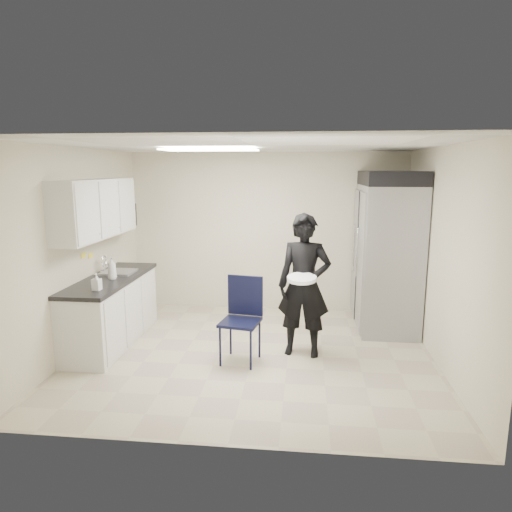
# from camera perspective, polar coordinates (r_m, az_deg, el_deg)

# --- Properties ---
(floor) EXTENTS (4.50, 4.50, 0.00)m
(floor) POSITION_cam_1_polar(r_m,az_deg,el_deg) (5.97, -0.32, -12.14)
(floor) COLOR #B1A88B
(floor) RESTS_ON ground
(ceiling) EXTENTS (4.50, 4.50, 0.00)m
(ceiling) POSITION_cam_1_polar(r_m,az_deg,el_deg) (5.50, -0.35, 13.65)
(ceiling) COLOR silver
(ceiling) RESTS_ON back_wall
(back_wall) EXTENTS (4.50, 0.00, 4.50)m
(back_wall) POSITION_cam_1_polar(r_m,az_deg,el_deg) (7.55, 1.38, 3.01)
(back_wall) COLOR beige
(back_wall) RESTS_ON floor
(left_wall) EXTENTS (0.00, 4.00, 4.00)m
(left_wall) POSITION_cam_1_polar(r_m,az_deg,el_deg) (6.25, -21.28, 0.62)
(left_wall) COLOR beige
(left_wall) RESTS_ON floor
(right_wall) EXTENTS (0.00, 4.00, 4.00)m
(right_wall) POSITION_cam_1_polar(r_m,az_deg,el_deg) (5.79, 22.38, -0.24)
(right_wall) COLOR beige
(right_wall) RESTS_ON floor
(ceiling_panel) EXTENTS (1.20, 0.60, 0.02)m
(ceiling_panel) POSITION_cam_1_polar(r_m,az_deg,el_deg) (5.99, -5.77, 13.09)
(ceiling_panel) COLOR white
(ceiling_panel) RESTS_ON ceiling
(lower_counter) EXTENTS (0.60, 1.90, 0.86)m
(lower_counter) POSITION_cam_1_polar(r_m,az_deg,el_deg) (6.50, -17.58, -6.68)
(lower_counter) COLOR silver
(lower_counter) RESTS_ON floor
(countertop) EXTENTS (0.64, 1.95, 0.05)m
(countertop) POSITION_cam_1_polar(r_m,az_deg,el_deg) (6.38, -17.81, -2.77)
(countertop) COLOR black
(countertop) RESTS_ON lower_counter
(sink) EXTENTS (0.42, 0.40, 0.14)m
(sink) POSITION_cam_1_polar(r_m,az_deg,el_deg) (6.60, -16.78, -2.41)
(sink) COLOR gray
(sink) RESTS_ON countertop
(faucet) EXTENTS (0.02, 0.02, 0.24)m
(faucet) POSITION_cam_1_polar(r_m,az_deg,el_deg) (6.65, -18.44, -1.08)
(faucet) COLOR silver
(faucet) RESTS_ON countertop
(upper_cabinets) EXTENTS (0.35, 1.80, 0.75)m
(upper_cabinets) POSITION_cam_1_polar(r_m,az_deg,el_deg) (6.29, -19.36, 5.63)
(upper_cabinets) COLOR silver
(upper_cabinets) RESTS_ON left_wall
(towel_dispenser) EXTENTS (0.22, 0.30, 0.35)m
(towel_dispenser) POSITION_cam_1_polar(r_m,az_deg,el_deg) (7.38, -15.91, 4.91)
(towel_dispenser) COLOR black
(towel_dispenser) RESTS_ON left_wall
(notice_sticker_left) EXTENTS (0.00, 0.12, 0.07)m
(notice_sticker_left) POSITION_cam_1_polar(r_m,az_deg,el_deg) (6.35, -20.78, 0.07)
(notice_sticker_left) COLOR yellow
(notice_sticker_left) RESTS_ON left_wall
(notice_sticker_right) EXTENTS (0.00, 0.12, 0.07)m
(notice_sticker_right) POSITION_cam_1_polar(r_m,az_deg,el_deg) (6.53, -19.97, 0.05)
(notice_sticker_right) COLOR yellow
(notice_sticker_right) RESTS_ON left_wall
(commercial_fridge) EXTENTS (0.80, 1.35, 2.10)m
(commercial_fridge) POSITION_cam_1_polar(r_m,az_deg,el_deg) (6.96, 16.04, -0.18)
(commercial_fridge) COLOR gray
(commercial_fridge) RESTS_ON floor
(fridge_compressor) EXTENTS (0.80, 1.35, 0.20)m
(fridge_compressor) POSITION_cam_1_polar(r_m,az_deg,el_deg) (6.84, 16.55, 9.32)
(fridge_compressor) COLOR black
(fridge_compressor) RESTS_ON commercial_fridge
(folding_chair) EXTENTS (0.52, 0.52, 1.01)m
(folding_chair) POSITION_cam_1_polar(r_m,az_deg,el_deg) (5.57, -2.00, -8.29)
(folding_chair) COLOR black
(folding_chair) RESTS_ON floor
(man_tuxedo) EXTENTS (0.71, 0.51, 1.80)m
(man_tuxedo) POSITION_cam_1_polar(r_m,az_deg,el_deg) (5.72, 6.03, -3.69)
(man_tuxedo) COLOR black
(man_tuxedo) RESTS_ON floor
(bucket_lid) EXTENTS (0.39, 0.39, 0.04)m
(bucket_lid) POSITION_cam_1_polar(r_m,az_deg,el_deg) (5.45, 5.75, -2.81)
(bucket_lid) COLOR white
(bucket_lid) RESTS_ON man_tuxedo
(soap_bottle_a) EXTENTS (0.16, 0.16, 0.29)m
(soap_bottle_a) POSITION_cam_1_polar(r_m,az_deg,el_deg) (6.24, -17.57, -1.45)
(soap_bottle_a) COLOR silver
(soap_bottle_a) RESTS_ON countertop
(soap_bottle_b) EXTENTS (0.10, 0.10, 0.21)m
(soap_bottle_b) POSITION_cam_1_polar(r_m,az_deg,el_deg) (5.74, -19.31, -3.05)
(soap_bottle_b) COLOR silver
(soap_bottle_b) RESTS_ON countertop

